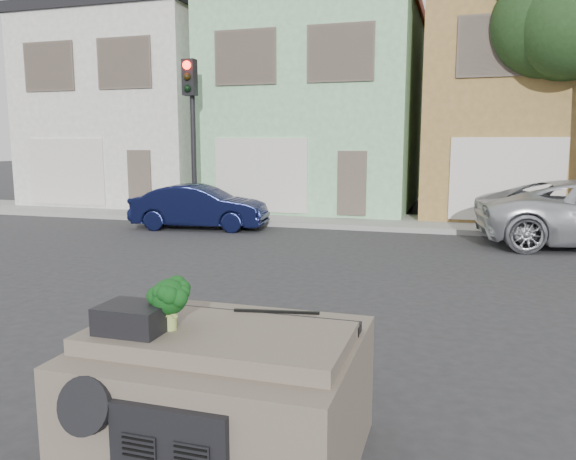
% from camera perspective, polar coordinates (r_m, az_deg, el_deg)
% --- Properties ---
extents(ground_plane, '(120.00, 120.00, 0.00)m').
position_cam_1_polar(ground_plane, '(7.41, 3.18, -10.75)').
color(ground_plane, '#303033').
rests_on(ground_plane, ground).
extents(sidewalk, '(40.00, 3.00, 0.15)m').
position_cam_1_polar(sidewalk, '(17.53, 11.41, 0.74)').
color(sidewalk, gray).
rests_on(sidewalk, ground).
extents(townhouse_white, '(7.20, 8.20, 7.55)m').
position_cam_1_polar(townhouse_white, '(24.80, -14.02, 11.54)').
color(townhouse_white, silver).
rests_on(townhouse_white, ground).
extents(townhouse_mint, '(7.20, 8.20, 7.55)m').
position_cam_1_polar(townhouse_mint, '(21.94, 3.44, 12.17)').
color(townhouse_mint, '#92CF95').
rests_on(townhouse_mint, ground).
extents(townhouse_tan, '(7.20, 8.20, 7.55)m').
position_cam_1_polar(townhouse_tan, '(21.46, 23.73, 11.53)').
color(townhouse_tan, olive).
rests_on(townhouse_tan, ground).
extents(navy_sedan, '(4.05, 1.87, 1.29)m').
position_cam_1_polar(navy_sedan, '(16.64, -8.90, 0.13)').
color(navy_sedan, black).
rests_on(navy_sedan, ground).
extents(traffic_signal, '(0.40, 0.40, 5.10)m').
position_cam_1_polar(traffic_signal, '(18.22, -9.73, 8.90)').
color(traffic_signal, black).
rests_on(traffic_signal, ground).
extents(car_dashboard, '(2.00, 1.80, 1.12)m').
position_cam_1_polar(car_dashboard, '(4.56, -6.18, -16.17)').
color(car_dashboard, '#695D4F').
rests_on(car_dashboard, ground).
extents(instrument_hump, '(0.48, 0.38, 0.20)m').
position_cam_1_polar(instrument_hump, '(4.29, -15.43, -8.61)').
color(instrument_hump, black).
rests_on(instrument_hump, car_dashboard).
extents(wiper_arm, '(0.69, 0.15, 0.02)m').
position_cam_1_polar(wiper_arm, '(4.59, -1.17, -8.29)').
color(wiper_arm, black).
rests_on(wiper_arm, car_dashboard).
extents(broccoli, '(0.45, 0.45, 0.39)m').
position_cam_1_polar(broccoli, '(4.24, -11.95, -7.35)').
color(broccoli, '#0C340F').
rests_on(broccoli, car_dashboard).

